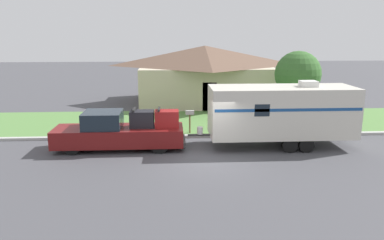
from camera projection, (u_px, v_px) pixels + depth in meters
name	position (u px, v px, depth m)	size (l,w,h in m)	color
ground_plane	(209.00, 160.00, 16.74)	(120.00, 120.00, 0.00)	#47474C
curb_strip	(202.00, 136.00, 20.37)	(80.00, 0.30, 0.14)	#ADADA8
lawn_strip	(197.00, 121.00, 23.93)	(80.00, 7.00, 0.03)	#568442
house_across_street	(205.00, 73.00, 30.36)	(10.97, 8.40, 4.56)	beige
pickup_truck	(120.00, 132.00, 18.14)	(6.32, 1.91, 2.00)	black
travel_trailer	(281.00, 111.00, 18.39)	(8.14, 2.45, 3.28)	black
mailbox	(190.00, 116.00, 20.94)	(0.48, 0.20, 1.32)	brown
tree_in_yard	(298.00, 74.00, 24.13)	(2.96, 2.96, 4.44)	brown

